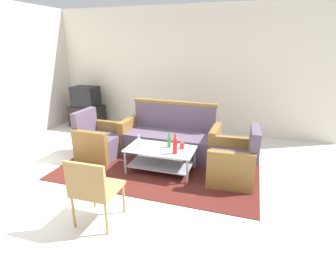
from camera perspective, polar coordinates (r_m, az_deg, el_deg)
ground_plane at (r=3.91m, az=-7.45°, el=-12.17°), size 14.00×14.00×0.00m
wall_back at (r=6.27m, az=4.16°, el=13.38°), size 6.52×0.12×2.80m
rug at (r=4.57m, az=-1.83°, el=-7.03°), size 3.26×2.01×0.01m
couch at (r=4.99m, az=0.53°, el=-0.88°), size 1.81×0.77×0.96m
armchair_left at (r=5.05m, az=-14.63°, el=-1.59°), size 0.72×0.78×0.85m
armchair_right at (r=4.17m, az=13.86°, el=-6.06°), size 0.74×0.80×0.85m
coffee_table at (r=4.31m, az=-1.59°, el=-4.81°), size 1.10×0.60×0.40m
bottle_clear at (r=4.27m, az=-6.28°, el=-1.88°), size 0.06×0.06×0.23m
bottle_green at (r=4.27m, az=0.24°, el=-1.68°), size 0.06×0.06×0.25m
bottle_red at (r=4.02m, az=1.49°, el=-2.63°), size 0.07×0.07×0.32m
cup at (r=4.24m, az=3.04°, el=-2.52°), size 0.08×0.08×0.10m
tv_stand at (r=7.02m, az=-16.93°, el=3.76°), size 0.80×0.50×0.52m
television at (r=6.92m, az=-17.31°, el=7.75°), size 0.61×0.46×0.48m
wicker_chair at (r=3.12m, az=-15.83°, el=-10.90°), size 0.49×0.49×0.84m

